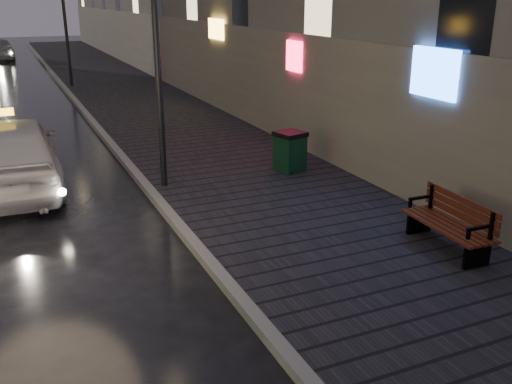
# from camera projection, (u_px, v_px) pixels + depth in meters

# --- Properties ---
(ground) EXTENTS (120.00, 120.00, 0.00)m
(ground) POSITION_uv_depth(u_px,v_px,m) (150.00, 361.00, 6.84)
(ground) COLOR black
(ground) RESTS_ON ground
(sidewalk) EXTENTS (4.60, 58.00, 0.15)m
(sidewalk) POSITION_uv_depth(u_px,v_px,m) (121.00, 88.00, 26.43)
(sidewalk) COLOR black
(sidewalk) RESTS_ON ground
(curb) EXTENTS (0.20, 58.00, 0.15)m
(curb) POSITION_uv_depth(u_px,v_px,m) (67.00, 91.00, 25.50)
(curb) COLOR slate
(curb) RESTS_ON ground
(lamp_near) EXTENTS (0.36, 0.36, 5.28)m
(lamp_near) POSITION_uv_depth(u_px,v_px,m) (156.00, 29.00, 11.58)
(lamp_near) COLOR black
(lamp_near) RESTS_ON sidewalk
(lamp_far) EXTENTS (0.36, 0.36, 5.28)m
(lamp_far) POSITION_uv_depth(u_px,v_px,m) (64.00, 10.00, 25.38)
(lamp_far) COLOR black
(lamp_far) RESTS_ON sidewalk
(bench) EXTENTS (0.69, 1.78, 0.89)m
(bench) POSITION_uv_depth(u_px,v_px,m) (451.00, 223.00, 9.39)
(bench) COLOR black
(bench) RESTS_ON sidewalk
(trash_bin) EXTENTS (0.76, 0.76, 0.96)m
(trash_bin) POSITION_uv_depth(u_px,v_px,m) (290.00, 151.00, 13.55)
(trash_bin) COLOR black
(trash_bin) RESTS_ON sidewalk
(taxi_near) EXTENTS (2.16, 5.04, 1.70)m
(taxi_near) POSITION_uv_depth(u_px,v_px,m) (11.00, 153.00, 12.58)
(taxi_near) COLOR #BBBBC2
(taxi_near) RESTS_ON ground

